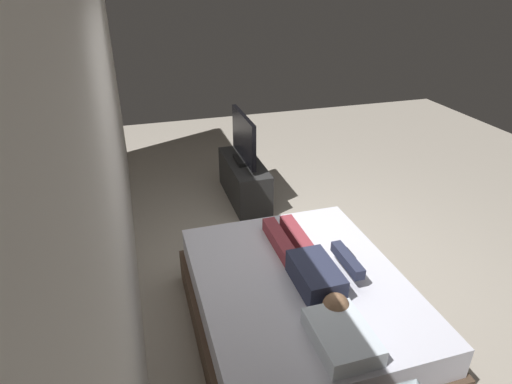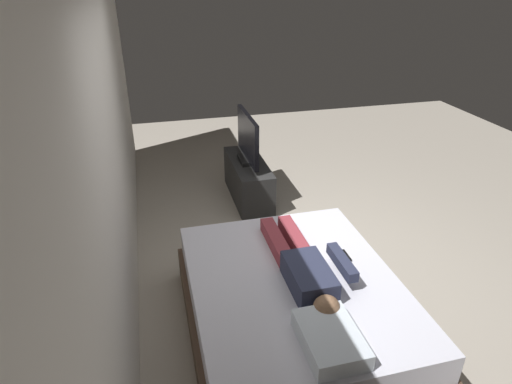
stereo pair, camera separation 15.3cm
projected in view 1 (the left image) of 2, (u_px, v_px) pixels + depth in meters
The scene contains 8 objects.
ground_plane at pixel (303, 272), 4.15m from camera, with size 10.00×10.00×0.00m, color #ADA393.
back_wall at pixel (110, 136), 3.45m from camera, with size 6.40×0.10×2.80m, color silver.
bed at pixel (299, 307), 3.34m from camera, with size 1.94×1.58×0.54m.
pillow at pixel (342, 336), 2.64m from camera, with size 0.48×0.34×0.12m, color white.
person at pixel (310, 266), 3.22m from camera, with size 1.26×0.46×0.18m.
remote at pixel (349, 253), 3.49m from camera, with size 0.15×0.04×0.02m, color black.
tv_stand at pixel (244, 180), 5.38m from camera, with size 1.10×0.40×0.50m, color #2D2D2D.
tv at pixel (244, 140), 5.14m from camera, with size 0.88×0.20×0.59m.
Camera 1 is at (-3.07, 1.39, 2.59)m, focal length 30.47 mm.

